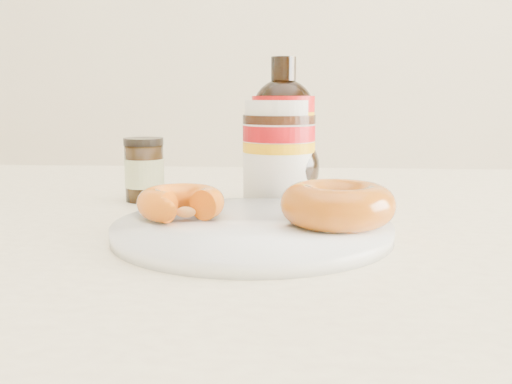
# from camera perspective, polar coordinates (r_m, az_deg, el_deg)

# --- Properties ---
(dining_table) EXTENTS (1.40, 0.90, 0.75)m
(dining_table) POSITION_cam_1_polar(r_m,az_deg,el_deg) (0.66, -1.01, -9.53)
(dining_table) COLOR #F9EABE
(dining_table) RESTS_ON ground
(plate) EXTENTS (0.27, 0.27, 0.01)m
(plate) POSITION_cam_1_polar(r_m,az_deg,el_deg) (0.55, -0.40, -3.71)
(plate) COLOR white
(plate) RESTS_ON dining_table
(donut_bitten) EXTENTS (0.12, 0.12, 0.03)m
(donut_bitten) POSITION_cam_1_polar(r_m,az_deg,el_deg) (0.58, -7.51, -1.04)
(donut_bitten) COLOR #D4670C
(donut_bitten) RESTS_ON plate
(donut_whole) EXTENTS (0.12, 0.12, 0.04)m
(donut_whole) POSITION_cam_1_polar(r_m,az_deg,el_deg) (0.55, 8.15, -1.22)
(donut_whole) COLOR #8F5009
(donut_whole) RESTS_ON plate
(nutella_jar) EXTENTS (0.09, 0.09, 0.13)m
(nutella_jar) POSITION_cam_1_polar(r_m,az_deg,el_deg) (0.72, 2.30, 4.46)
(nutella_jar) COLOR white
(nutella_jar) RESTS_ON dining_table
(syrup_bottle) EXTENTS (0.12, 0.11, 0.18)m
(syrup_bottle) POSITION_cam_1_polar(r_m,az_deg,el_deg) (0.72, 2.72, 6.14)
(syrup_bottle) COLOR black
(syrup_bottle) RESTS_ON dining_table
(dark_jar) EXTENTS (0.05, 0.05, 0.08)m
(dark_jar) POSITION_cam_1_polar(r_m,az_deg,el_deg) (0.75, -11.10, 2.14)
(dark_jar) COLOR black
(dark_jar) RESTS_ON dining_table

